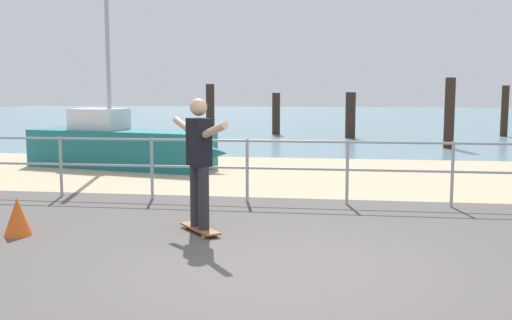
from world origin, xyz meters
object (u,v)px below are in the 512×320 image
Objects in this scene: skateboarder at (199,155)px; skateboard at (200,229)px; sailboat at (127,146)px; traffic_cone at (18,217)px.

skateboard is at bearing 116.57° from skateboarder.
sailboat is 6.90m from skateboarder.
traffic_cone is (1.02, -6.55, -0.28)m from sailboat.
skateboard is 2.28m from traffic_cone.
sailboat reaches higher than skateboard.
skateboard is 1.49× the size of traffic_cone.
skateboarder is (0.00, -0.00, 0.95)m from skateboard.
sailboat reaches higher than traffic_cone.
skateboard is at bearing 12.21° from traffic_cone.
traffic_cone reaches higher than skateboard.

